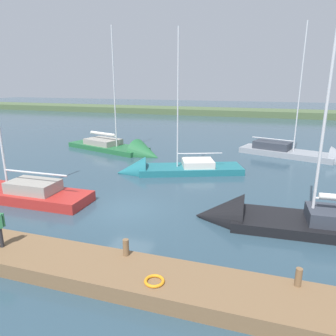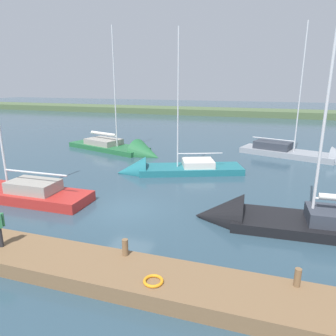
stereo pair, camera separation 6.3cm
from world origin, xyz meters
TOP-DOWN VIEW (x-y plane):
  - ground_plane at (0.00, 0.00)m, footprint 200.00×200.00m
  - far_shoreline at (0.00, -52.14)m, footprint 180.00×8.00m
  - dock_pier at (0.00, 5.81)m, footprint 23.56×2.20m
  - mooring_post_near at (-2.36, 5.04)m, footprint 0.22×0.22m
  - mooring_post_far at (-8.25, 5.04)m, footprint 0.21×0.21m
  - life_ring_buoy at (-3.90, 6.25)m, footprint 0.66×0.66m
  - sailboat_far_left at (0.03, -7.44)m, footprint 9.72×5.67m
  - sailboat_inner_slip at (8.24, 0.42)m, footprint 10.26×2.44m
  - sailboat_outer_mooring at (6.30, -13.00)m, footprint 11.36×6.20m
  - sailboat_near_dock at (-7.92, -0.38)m, footprint 10.62×3.08m
  - sailboat_behind_pier at (-10.55, -15.62)m, footprint 10.46×5.65m

SIDE VIEW (x-z plane):
  - ground_plane at x=0.00m, z-range 0.00..0.00m
  - far_shoreline at x=0.00m, z-range -1.20..1.20m
  - sailboat_outer_mooring at x=6.30m, z-range -6.44..6.68m
  - sailboat_far_left at x=0.03m, z-range -5.64..5.89m
  - sailboat_behind_pier at x=-10.55m, z-range -6.27..6.60m
  - sailboat_inner_slip at x=8.24m, z-range -5.17..5.60m
  - sailboat_near_dock at x=-7.92m, z-range -5.80..6.23m
  - dock_pier at x=0.00m, z-range 0.00..0.56m
  - life_ring_buoy at x=-3.90m, z-range 0.56..0.66m
  - mooring_post_far at x=-8.25m, z-range 0.56..1.17m
  - mooring_post_near at x=-2.36m, z-range 0.56..1.20m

